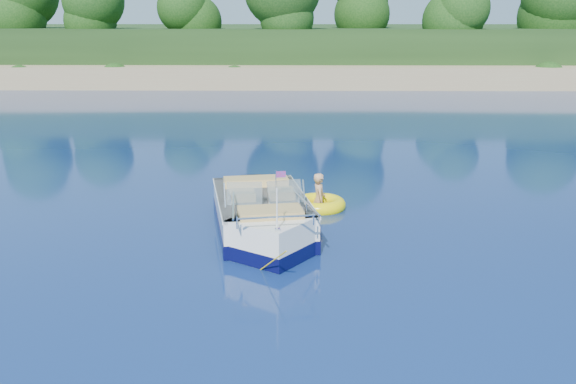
% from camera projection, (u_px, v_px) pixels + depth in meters
% --- Properties ---
extents(ground, '(160.00, 160.00, 0.00)m').
position_uv_depth(ground, '(430.00, 310.00, 10.66)').
color(ground, '#091540').
rests_on(ground, ground).
extents(shoreline, '(170.00, 59.00, 6.00)m').
position_uv_depth(shoreline, '(317.00, 54.00, 71.98)').
color(shoreline, '#9E7F5B').
rests_on(shoreline, ground).
extents(treeline, '(150.00, 7.12, 8.19)m').
position_uv_depth(treeline, '(327.00, 8.00, 48.82)').
color(treeline, '#2F1F0F').
rests_on(treeline, ground).
extents(motorboat, '(2.62, 5.55, 1.86)m').
position_uv_depth(motorboat, '(263.00, 220.00, 14.32)').
color(motorboat, white).
rests_on(motorboat, ground).
extents(tow_tube, '(1.67, 1.67, 0.36)m').
position_uv_depth(tow_tube, '(319.00, 205.00, 16.43)').
color(tow_tube, '#FEE609').
rests_on(tow_tube, ground).
extents(boy, '(0.45, 0.81, 1.52)m').
position_uv_depth(boy, '(319.00, 207.00, 16.55)').
color(boy, tan).
rests_on(boy, ground).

